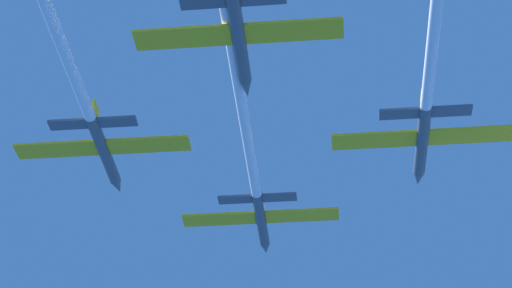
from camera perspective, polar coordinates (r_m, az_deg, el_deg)
name	(u,v)px	position (r m, az deg, el deg)	size (l,w,h in m)	color
jet_lead	(248,144)	(87.42, -0.49, -0.03)	(17.55, 52.78, 2.91)	#4C5660
jet_left_wing	(62,46)	(77.62, -12.43, 6.20)	(17.55, 54.81, 2.91)	#4C5660
jet_right_wing	(431,63)	(77.74, 11.23, 5.17)	(17.55, 45.75, 2.91)	#4C5660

